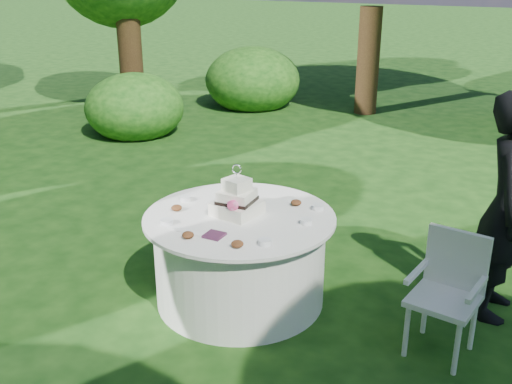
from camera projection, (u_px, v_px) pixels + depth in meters
ground at (240, 298)px, 5.11m from camera, size 80.00×80.00×0.00m
napkins at (214, 235)px, 4.46m from camera, size 0.14×0.14×0.02m
feather_plume at (188, 231)px, 4.53m from camera, size 0.48×0.07×0.01m
guest at (508, 208)px, 4.61m from camera, size 0.45×0.68×1.82m
table at (240, 258)px, 4.97m from camera, size 1.56×1.56×0.77m
cake at (237, 201)px, 4.82m from camera, size 0.38×0.38×0.43m
chair at (449, 285)px, 4.28m from camera, size 0.52×0.51×0.90m
votives at (246, 212)px, 4.84m from camera, size 1.21×0.98×0.04m
petal_cups at (225, 221)px, 4.67m from camera, size 0.92×1.05×0.05m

